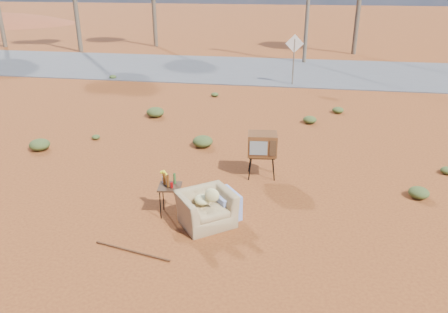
# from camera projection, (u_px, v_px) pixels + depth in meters

# --- Properties ---
(ground) EXTENTS (140.00, 140.00, 0.00)m
(ground) POSITION_uv_depth(u_px,v_px,m) (199.00, 222.00, 8.60)
(ground) COLOR brown
(ground) RESTS_ON ground
(highway) EXTENTS (140.00, 7.00, 0.04)m
(highway) POSITION_uv_depth(u_px,v_px,m) (264.00, 70.00, 22.24)
(highway) COLOR #565659
(highway) RESTS_ON ground
(armchair) EXTENTS (1.29, 1.32, 0.89)m
(armchair) POSITION_uv_depth(u_px,v_px,m) (210.00, 203.00, 8.43)
(armchair) COLOR #9B7F54
(armchair) RESTS_ON ground
(tv_unit) EXTENTS (0.73, 0.61, 1.09)m
(tv_unit) POSITION_uv_depth(u_px,v_px,m) (262.00, 145.00, 10.24)
(tv_unit) COLOR black
(tv_unit) RESTS_ON ground
(side_table) EXTENTS (0.50, 0.50, 0.91)m
(side_table) POSITION_uv_depth(u_px,v_px,m) (168.00, 184.00, 8.64)
(side_table) COLOR #3D2416
(side_table) RESTS_ON ground
(rusty_bar) EXTENTS (1.48, 0.37, 0.04)m
(rusty_bar) POSITION_uv_depth(u_px,v_px,m) (132.00, 251.00, 7.64)
(rusty_bar) COLOR #522D15
(rusty_bar) RESTS_ON ground
(road_sign) EXTENTS (0.78, 0.06, 2.19)m
(road_sign) POSITION_uv_depth(u_px,v_px,m) (294.00, 51.00, 18.70)
(road_sign) COLOR brown
(road_sign) RESTS_ON ground
(scrub_patch) EXTENTS (17.49, 8.07, 0.33)m
(scrub_patch) POSITION_uv_depth(u_px,v_px,m) (205.00, 137.00, 12.68)
(scrub_patch) COLOR #435023
(scrub_patch) RESTS_ON ground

